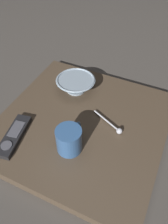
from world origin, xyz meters
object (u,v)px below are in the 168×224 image
Objects in this scene: teaspoon at (115,128)px; coffee_mug at (69,139)px; tv_remote_near at (14,136)px; cereal_bowl at (76,84)px.

coffee_mug is at bearing 141.06° from teaspoon.
teaspoon is 0.69× the size of tv_remote_near.
tv_remote_near is (-0.04, 0.20, -0.04)m from coffee_mug.
cereal_bowl reaches higher than tv_remote_near.
coffee_mug reaches higher than tv_remote_near.
teaspoon is (0.14, -0.11, -0.03)m from coffee_mug.
coffee_mug is 0.62× the size of tv_remote_near.
coffee_mug is (-0.27, -0.11, 0.01)m from cereal_bowl.
tv_remote_near is (-0.32, 0.08, -0.02)m from cereal_bowl.
teaspoon is 0.36m from tv_remote_near.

